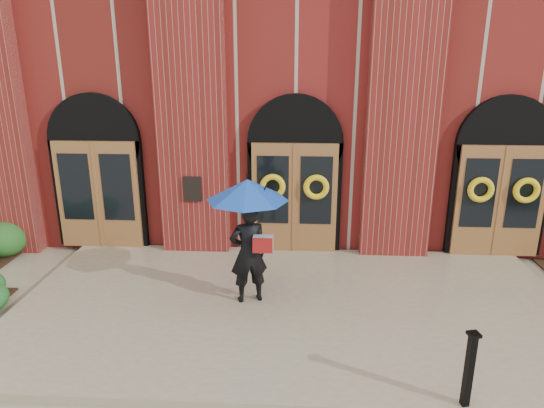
{
  "coord_description": "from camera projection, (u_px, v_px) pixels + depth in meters",
  "views": [
    {
      "loc": [
        0.11,
        -7.71,
        4.51
      ],
      "look_at": [
        -0.4,
        1.0,
        1.79
      ],
      "focal_mm": 32.0,
      "sensor_mm": 36.0,
      "label": 1
    }
  ],
  "objects": [
    {
      "name": "ground",
      "position": [
        291.0,
        316.0,
        8.7
      ],
      "size": [
        90.0,
        90.0,
        0.0
      ],
      "primitive_type": "plane",
      "color": "tan",
      "rests_on": "ground"
    },
    {
      "name": "landing",
      "position": [
        291.0,
        308.0,
        8.82
      ],
      "size": [
        10.0,
        5.3,
        0.15
      ],
      "primitive_type": "cube",
      "color": "tan",
      "rests_on": "ground"
    },
    {
      "name": "church_building",
      "position": [
        298.0,
        85.0,
        16.03
      ],
      "size": [
        16.2,
        12.53,
        7.0
      ],
      "color": "maroon",
      "rests_on": "ground"
    },
    {
      "name": "man_with_umbrella",
      "position": [
        248.0,
        217.0,
        8.49
      ],
      "size": [
        1.82,
        1.82,
        2.3
      ],
      "rotation": [
        0.0,
        0.0,
        3.46
      ],
      "color": "black",
      "rests_on": "landing"
    },
    {
      "name": "metal_post",
      "position": [
        469.0,
        368.0,
        6.12
      ],
      "size": [
        0.17,
        0.17,
        1.06
      ],
      "rotation": [
        0.0,
        0.0,
        0.23
      ],
      "color": "black",
      "rests_on": "landing"
    }
  ]
}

